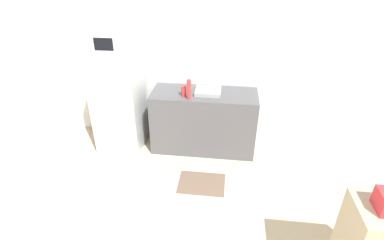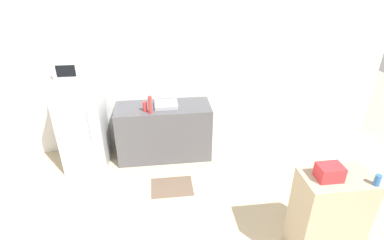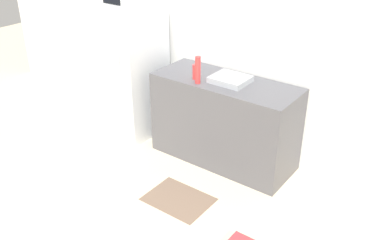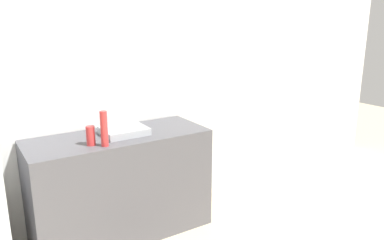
% 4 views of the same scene
% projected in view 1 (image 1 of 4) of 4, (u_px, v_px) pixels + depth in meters
% --- Properties ---
extents(wall_back, '(8.00, 0.06, 2.60)m').
position_uv_depth(wall_back, '(203.00, 61.00, 4.50)').
color(wall_back, silver).
rests_on(wall_back, ground_plane).
extents(refrigerator, '(0.66, 0.70, 1.54)m').
position_uv_depth(refrigerator, '(119.00, 101.00, 4.51)').
color(refrigerator, silver).
rests_on(refrigerator, ground_plane).
extents(microwave, '(0.48, 0.34, 0.28)m').
position_uv_depth(microwave, '(111.00, 41.00, 4.07)').
color(microwave, white).
rests_on(microwave, refrigerator).
extents(counter, '(1.56, 0.62, 0.94)m').
position_uv_depth(counter, '(204.00, 121.00, 4.59)').
color(counter, '#4C4C51').
rests_on(counter, ground_plane).
extents(sink_basin, '(0.37, 0.32, 0.06)m').
position_uv_depth(sink_basin, '(208.00, 91.00, 4.34)').
color(sink_basin, '#9EA3A8').
rests_on(sink_basin, counter).
extents(bottle_tall, '(0.06, 0.06, 0.28)m').
position_uv_depth(bottle_tall, '(189.00, 89.00, 4.12)').
color(bottle_tall, red).
rests_on(bottle_tall, counter).
extents(bottle_short, '(0.07, 0.07, 0.16)m').
position_uv_depth(bottle_short, '(184.00, 91.00, 4.24)').
color(bottle_short, red).
rests_on(bottle_short, counter).
extents(kitchen_rug, '(0.63, 0.47, 0.01)m').
position_uv_depth(kitchen_rug, '(202.00, 183.00, 4.04)').
color(kitchen_rug, brown).
rests_on(kitchen_rug, ground_plane).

